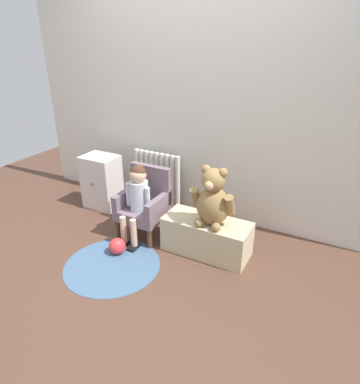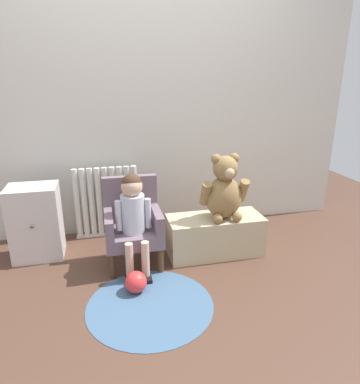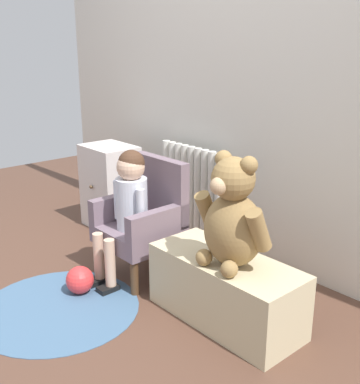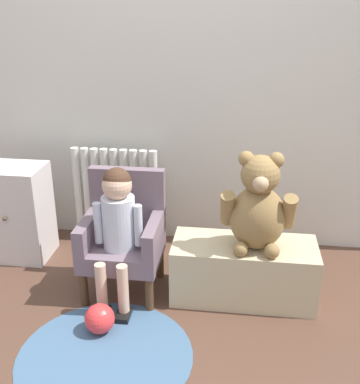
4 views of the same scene
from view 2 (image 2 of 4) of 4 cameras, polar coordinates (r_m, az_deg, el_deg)
name	(u,v)px [view 2 (image 2 of 4)]	position (r m, az deg, el deg)	size (l,w,h in m)	color
ground_plane	(173,297)	(2.33, -1.25, -17.04)	(6.00, 6.00, 0.00)	#523629
back_wall	(143,96)	(3.04, -6.11, 15.58)	(3.80, 0.05, 2.40)	silver
radiator	(107,202)	(3.07, -12.14, -1.72)	(0.56, 0.05, 0.63)	silver
small_dresser	(36,222)	(2.88, -22.88, -4.66)	(0.37, 0.31, 0.58)	silver
child_armchair	(133,223)	(2.60, -7.91, -5.11)	(0.41, 0.39, 0.65)	slate
child_figure	(133,209)	(2.44, -7.81, -2.88)	(0.25, 0.35, 0.72)	silver
low_bench	(215,235)	(2.77, 5.81, -7.17)	(0.75, 0.32, 0.31)	#C4B48D
large_teddy_bear	(224,191)	(2.62, 7.37, 0.25)	(0.37, 0.26, 0.51)	olive
floor_rug	(150,305)	(2.26, -5.00, -18.25)	(0.80, 0.80, 0.01)	#416080
toy_ball	(136,282)	(2.35, -7.38, -14.67)	(0.15, 0.15, 0.15)	red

